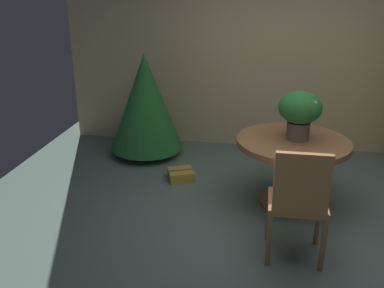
{
  "coord_description": "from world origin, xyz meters",
  "views": [
    {
      "loc": [
        -0.27,
        -3.59,
        2.2
      ],
      "look_at": [
        -0.91,
        0.15,
        0.74
      ],
      "focal_mm": 39.36,
      "sensor_mm": 36.0,
      "label": 1
    }
  ],
  "objects": [
    {
      "name": "wooden_chair_near",
      "position": [
        0.07,
        -0.51,
        0.58
      ],
      "size": [
        0.47,
        0.42,
        1.02
      ],
      "color": "#9E6B3D",
      "rests_on": "ground_plane"
    },
    {
      "name": "flower_vase",
      "position": [
        0.11,
        0.5,
        1.03
      ],
      "size": [
        0.43,
        0.43,
        0.49
      ],
      "color": "#665B51",
      "rests_on": "round_dining_table"
    },
    {
      "name": "gift_box_gold",
      "position": [
        -1.16,
        0.87,
        0.06
      ],
      "size": [
        0.38,
        0.37,
        0.12
      ],
      "color": "gold",
      "rests_on": "ground_plane"
    },
    {
      "name": "ground_plane",
      "position": [
        0.0,
        0.0,
        0.0
      ],
      "size": [
        6.6,
        6.6,
        0.0
      ],
      "primitive_type": "plane",
      "color": "slate"
    },
    {
      "name": "back_wall_panel",
      "position": [
        0.0,
        2.2,
        1.3
      ],
      "size": [
        6.0,
        0.1,
        2.6
      ],
      "primitive_type": "cube",
      "color": "beige",
      "rests_on": "ground_plane"
    },
    {
      "name": "round_dining_table",
      "position": [
        0.07,
        0.47,
        0.53
      ],
      "size": [
        1.13,
        1.13,
        0.73
      ],
      "color": "#9E6B3D",
      "rests_on": "ground_plane"
    },
    {
      "name": "holiday_tree",
      "position": [
        -1.77,
        1.58,
        0.73
      ],
      "size": [
        0.96,
        0.96,
        1.36
      ],
      "color": "brown",
      "rests_on": "ground_plane"
    }
  ]
}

